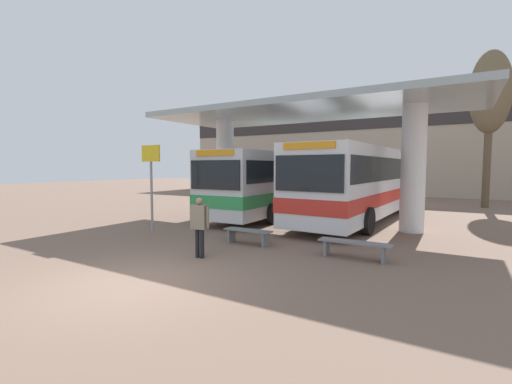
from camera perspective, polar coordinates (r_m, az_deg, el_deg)
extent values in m
plane|color=#755B4C|center=(7.80, -20.30, -14.22)|extent=(100.00, 100.00, 0.00)
cube|color=tan|center=(31.42, 20.35, 6.34)|extent=(40.00, 0.50, 7.49)
cube|color=#332D2D|center=(31.67, 20.49, 11.49)|extent=(40.00, 0.58, 1.80)
cylinder|color=silver|center=(17.18, -5.15, 3.95)|extent=(0.87, 0.87, 4.72)
cylinder|color=silver|center=(13.97, 24.73, 3.52)|extent=(0.87, 0.87, 4.72)
cube|color=#93A3A8|center=(15.25, 8.32, 13.24)|extent=(13.59, 5.58, 0.24)
cube|color=silver|center=(18.37, 4.79, 1.94)|extent=(2.68, 12.43, 2.78)
cube|color=black|center=(18.36, 4.80, 3.59)|extent=(2.72, 11.94, 0.89)
cube|color=#2D934C|center=(18.41, 4.78, 0.00)|extent=(2.73, 12.47, 0.50)
cube|color=black|center=(12.99, -6.91, 2.84)|extent=(2.25, 0.10, 1.11)
cube|color=orange|center=(13.00, -6.94, 6.51)|extent=(1.72, 0.08, 0.22)
cylinder|color=black|center=(15.76, -5.25, -2.86)|extent=(0.30, 1.00, 1.00)
cylinder|color=black|center=(14.50, 2.72, -3.46)|extent=(0.30, 1.00, 1.00)
cylinder|color=black|center=(22.05, 5.64, -0.85)|extent=(0.30, 1.00, 1.00)
cylinder|color=black|center=(21.17, 11.70, -1.13)|extent=(0.30, 1.00, 1.00)
cube|color=silver|center=(16.72, 17.43, 1.80)|extent=(3.11, 12.16, 2.92)
cube|color=black|center=(16.70, 17.47, 3.71)|extent=(3.13, 11.68, 0.94)
cube|color=red|center=(16.75, 17.38, -0.45)|extent=(3.16, 12.20, 0.53)
cube|color=black|center=(11.01, 8.66, 3.09)|extent=(2.36, 0.17, 1.17)
cube|color=orange|center=(11.03, 8.71, 7.68)|extent=(1.79, 0.13, 0.22)
cylinder|color=black|center=(13.79, 7.82, -3.88)|extent=(0.33, 1.02, 1.00)
cylinder|color=black|center=(12.90, 18.15, -4.61)|extent=(0.33, 1.02, 1.00)
cylinder|color=black|center=(20.34, 16.49, -1.42)|extent=(0.33, 1.02, 1.00)
cylinder|color=black|center=(19.75, 23.61, -1.76)|extent=(0.33, 1.02, 1.00)
cube|color=slate|center=(9.50, 16.07, -8.06)|extent=(1.88, 0.44, 0.04)
cube|color=slate|center=(9.77, 11.72, -9.03)|extent=(0.07, 0.37, 0.42)
cube|color=slate|center=(9.40, 20.54, -9.74)|extent=(0.07, 0.37, 0.42)
cube|color=slate|center=(10.82, -1.35, -6.41)|extent=(1.58, 0.44, 0.04)
cube|color=slate|center=(11.21, -4.10, -7.24)|extent=(0.07, 0.37, 0.42)
cube|color=slate|center=(10.55, 1.59, -7.96)|extent=(0.07, 0.37, 0.42)
cylinder|color=gray|center=(13.27, -16.99, -0.81)|extent=(0.09, 0.09, 2.63)
cube|color=gold|center=(13.23, -17.14, 6.18)|extent=(0.90, 0.06, 0.60)
cylinder|color=black|center=(9.40, -9.74, -8.40)|extent=(0.13, 0.13, 0.78)
cylinder|color=black|center=(9.32, -8.97, -8.49)|extent=(0.13, 0.13, 0.78)
cube|color=#706656|center=(9.23, -9.41, -4.10)|extent=(0.45, 0.29, 0.65)
sphere|color=#89664C|center=(9.18, -9.44, -1.53)|extent=(0.18, 0.18, 0.18)
cylinder|color=#706656|center=(9.37, -10.72, -3.95)|extent=(0.10, 0.10, 0.55)
cylinder|color=#706656|center=(9.10, -8.06, -4.16)|extent=(0.10, 0.10, 0.55)
cylinder|color=brown|center=(24.53, 34.09, 4.20)|extent=(0.40, 0.40, 5.47)
ellipsoid|color=brown|center=(24.92, 34.48, 13.59)|extent=(2.20, 2.20, 4.85)
cube|color=black|center=(30.64, 6.07, 1.28)|extent=(4.60, 1.92, 1.33)
cube|color=#1E2328|center=(30.61, 6.08, 3.06)|extent=(2.54, 1.74, 0.57)
cylinder|color=black|center=(30.93, 9.17, 0.22)|extent=(0.63, 0.23, 0.63)
cylinder|color=black|center=(29.25, 7.77, 0.01)|extent=(0.63, 0.23, 0.63)
cylinder|color=black|center=(32.13, 4.51, 0.41)|extent=(0.63, 0.23, 0.63)
cylinder|color=black|center=(30.52, 2.92, 0.22)|extent=(0.63, 0.23, 0.63)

